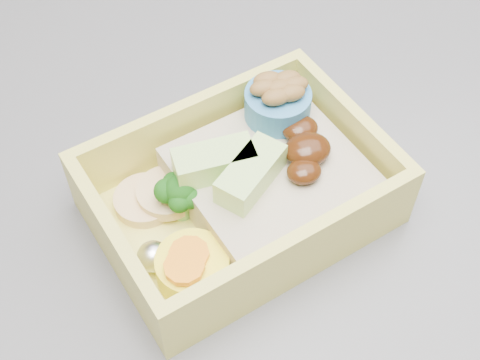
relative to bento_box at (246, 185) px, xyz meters
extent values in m
cube|color=#E6DD5F|center=(-0.01, 0.00, -0.02)|extent=(0.22, 0.18, 0.01)
cube|color=#E6DD5F|center=(-0.02, 0.06, 0.01)|extent=(0.18, 0.06, 0.05)
cube|color=#E6DD5F|center=(0.01, -0.06, 0.01)|extent=(0.18, 0.06, 0.05)
cube|color=#E6DD5F|center=(0.08, 0.02, 0.01)|extent=(0.04, 0.12, 0.05)
cube|color=#E6DD5F|center=(-0.09, -0.03, 0.01)|extent=(0.04, 0.12, 0.05)
cube|color=tan|center=(0.02, 0.00, 0.00)|extent=(0.14, 0.13, 0.03)
ellipsoid|color=#371808|center=(0.04, 0.00, 0.02)|extent=(0.04, 0.03, 0.02)
ellipsoid|color=#371808|center=(0.04, 0.02, 0.02)|extent=(0.03, 0.03, 0.01)
ellipsoid|color=#371808|center=(0.03, -0.01, 0.02)|extent=(0.03, 0.03, 0.01)
cube|color=#B9ED7C|center=(0.00, -0.01, 0.02)|extent=(0.05, 0.05, 0.02)
cube|color=#B9ED7C|center=(-0.02, 0.01, 0.02)|extent=(0.05, 0.02, 0.02)
cylinder|color=#72AF5E|center=(-0.04, 0.00, -0.01)|extent=(0.01, 0.01, 0.02)
sphere|color=#165212|center=(-0.04, 0.00, 0.01)|extent=(0.02, 0.02, 0.02)
sphere|color=#165212|center=(-0.04, 0.01, 0.01)|extent=(0.02, 0.02, 0.02)
sphere|color=#165212|center=(-0.05, 0.00, 0.01)|extent=(0.02, 0.02, 0.02)
sphere|color=#165212|center=(-0.04, -0.01, 0.01)|extent=(0.01, 0.01, 0.01)
sphere|color=#165212|center=(-0.05, -0.01, 0.01)|extent=(0.01, 0.01, 0.01)
sphere|color=#165212|center=(-0.05, 0.01, 0.01)|extent=(0.01, 0.01, 0.01)
cylinder|color=yellow|center=(-0.05, -0.05, -0.01)|extent=(0.05, 0.05, 0.02)
cylinder|color=orange|center=(-0.05, -0.05, 0.01)|extent=(0.02, 0.02, 0.00)
cylinder|color=orange|center=(-0.05, -0.05, 0.01)|extent=(0.02, 0.02, 0.00)
cylinder|color=tan|center=(-0.07, 0.01, -0.01)|extent=(0.04, 0.04, 0.01)
cylinder|color=tan|center=(-0.05, 0.01, -0.01)|extent=(0.04, 0.04, 0.01)
ellipsoid|color=silver|center=(-0.04, 0.03, -0.01)|extent=(0.02, 0.02, 0.02)
ellipsoid|color=silver|center=(-0.07, -0.03, -0.01)|extent=(0.02, 0.02, 0.02)
cylinder|color=#3680BB|center=(0.03, 0.04, 0.02)|extent=(0.05, 0.05, 0.02)
ellipsoid|color=brown|center=(0.03, 0.04, 0.04)|extent=(0.02, 0.02, 0.01)
ellipsoid|color=brown|center=(0.04, 0.05, 0.04)|extent=(0.02, 0.02, 0.01)
ellipsoid|color=brown|center=(0.03, 0.05, 0.04)|extent=(0.02, 0.02, 0.01)
ellipsoid|color=brown|center=(0.04, 0.04, 0.04)|extent=(0.02, 0.02, 0.01)
ellipsoid|color=brown|center=(0.03, 0.04, 0.04)|extent=(0.02, 0.02, 0.01)
ellipsoid|color=brown|center=(0.05, 0.04, 0.04)|extent=(0.02, 0.02, 0.01)
ellipsoid|color=brown|center=(0.03, 0.05, 0.04)|extent=(0.02, 0.02, 0.01)
camera|label=1|loc=(-0.07, -0.26, 0.35)|focal=50.00mm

